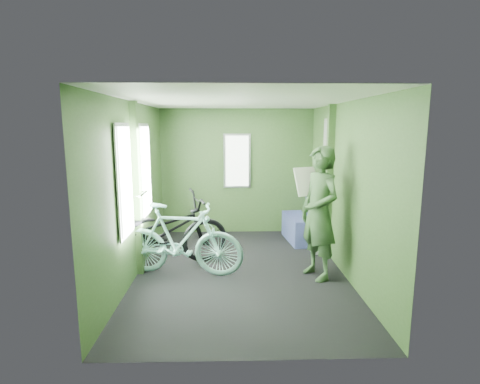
# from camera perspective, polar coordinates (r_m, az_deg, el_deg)

# --- Properties ---
(room) EXTENTS (4.00, 4.02, 2.31)m
(room) POSITION_cam_1_polar(r_m,az_deg,el_deg) (4.97, -0.41, 3.69)
(room) COLOR black
(room) RESTS_ON ground
(bicycle_black) EXTENTS (2.16, 1.52, 1.13)m
(bicycle_black) POSITION_cam_1_polar(r_m,az_deg,el_deg) (5.49, -12.02, -11.41)
(bicycle_black) COLOR black
(bicycle_black) RESTS_ON ground
(bicycle_mint) EXTENTS (1.77, 0.91, 1.08)m
(bicycle_mint) POSITION_cam_1_polar(r_m,az_deg,el_deg) (5.21, -8.96, -12.51)
(bicycle_mint) COLOR #97E3D8
(bicycle_mint) RESTS_ON ground
(passenger) EXTENTS (0.64, 0.79, 1.74)m
(passenger) POSITION_cam_1_polar(r_m,az_deg,el_deg) (4.96, 11.98, -3.14)
(passenger) COLOR #314F2B
(passenger) RESTS_ON ground
(waste_box) EXTENTS (0.23, 0.32, 0.77)m
(waste_box) POSITION_cam_1_polar(r_m,az_deg,el_deg) (6.09, 11.81, -5.45)
(waste_box) COLOR gray
(waste_box) RESTS_ON ground
(bench_seat) EXTENTS (0.59, 0.94, 0.94)m
(bench_seat) POSITION_cam_1_polar(r_m,az_deg,el_deg) (6.65, 9.64, -5.00)
(bench_seat) COLOR navy
(bench_seat) RESTS_ON ground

